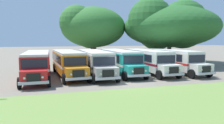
% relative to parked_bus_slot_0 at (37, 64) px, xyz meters
% --- Properties ---
extents(ground_plane, '(220.00, 220.00, 0.00)m').
position_rel_parked_bus_slot_0_xyz_m(ground_plane, '(8.12, -4.98, -1.58)').
color(ground_plane, slate).
extents(foreground_grass_strip, '(80.00, 11.04, 0.01)m').
position_rel_parked_bus_slot_0_xyz_m(foreground_grass_strip, '(8.12, -12.85, -1.58)').
color(foreground_grass_strip, olive).
rests_on(foreground_grass_strip, ground_plane).
extents(parked_bus_slot_0, '(2.75, 10.85, 2.82)m').
position_rel_parked_bus_slot_0_xyz_m(parked_bus_slot_0, '(0.00, 0.00, 0.00)').
color(parked_bus_slot_0, red).
rests_on(parked_bus_slot_0, ground_plane).
extents(parked_bus_slot_1, '(3.50, 10.96, 2.82)m').
position_rel_parked_bus_slot_0_xyz_m(parked_bus_slot_1, '(3.32, 0.89, 0.00)').
color(parked_bus_slot_1, orange).
rests_on(parked_bus_slot_1, ground_plane).
extents(parked_bus_slot_2, '(2.80, 10.85, 2.82)m').
position_rel_parked_bus_slot_0_xyz_m(parked_bus_slot_2, '(6.36, 0.25, 0.00)').
color(parked_bus_slot_2, '#9E9993').
rests_on(parked_bus_slot_2, ground_plane).
extents(parked_bus_slot_3, '(2.90, 10.87, 2.82)m').
position_rel_parked_bus_slot_0_xyz_m(parked_bus_slot_3, '(9.63, 0.90, 0.00)').
color(parked_bus_slot_3, teal).
rests_on(parked_bus_slot_3, ground_plane).
extents(parked_bus_slot_4, '(3.09, 10.89, 2.82)m').
position_rel_parked_bus_slot_0_xyz_m(parked_bus_slot_4, '(13.12, 0.41, 0.00)').
color(parked_bus_slot_4, silver).
rests_on(parked_bus_slot_4, ground_plane).
extents(parked_bus_slot_5, '(3.44, 10.96, 2.82)m').
position_rel_parked_bus_slot_0_xyz_m(parked_bus_slot_5, '(16.54, 0.03, 0.00)').
color(parked_bus_slot_5, silver).
rests_on(parked_bus_slot_5, ground_plane).
extents(broad_shade_tree, '(11.72, 11.79, 10.02)m').
position_rel_parked_bus_slot_0_xyz_m(broad_shade_tree, '(8.77, 14.26, 4.77)').
color(broad_shade_tree, brown).
rests_on(broad_shade_tree, ground_plane).
extents(secondary_tree, '(16.18, 17.03, 11.39)m').
position_rel_parked_bus_slot_0_xyz_m(secondary_tree, '(21.67, 9.62, 4.89)').
color(secondary_tree, brown).
rests_on(secondary_tree, ground_plane).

